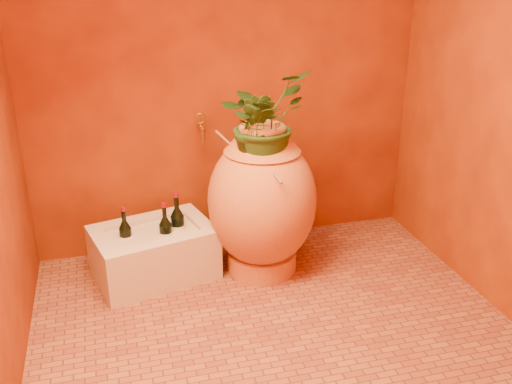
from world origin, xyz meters
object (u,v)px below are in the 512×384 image
object	(u,v)px
wine_bottle_c	(178,227)
wall_tap	(201,125)
amphora	(262,200)
stone_basin	(154,253)
wine_bottle_b	(166,234)
wine_bottle_a	(126,238)

from	to	relation	value
wine_bottle_c	wall_tap	xyz separation A→B (m)	(0.21, 0.27, 0.54)
amphora	stone_basin	bearing A→B (deg)	172.37
amphora	wine_bottle_b	size ratio (longest dim) A/B	2.97
amphora	stone_basin	distance (m)	0.73
stone_basin	wine_bottle_c	xyz separation A→B (m)	(0.15, 0.01, 0.15)
stone_basin	wine_bottle_a	bearing A→B (deg)	-176.17
amphora	stone_basin	xyz separation A→B (m)	(-0.65, 0.09, -0.31)
wine_bottle_c	wall_tap	distance (m)	0.64
wall_tap	wine_bottle_a	bearing A→B (deg)	-150.72
wine_bottle_b	wine_bottle_a	bearing A→B (deg)	173.33
wall_tap	wine_bottle_c	bearing A→B (deg)	-127.84
wine_bottle_c	stone_basin	bearing A→B (deg)	-176.06
stone_basin	wine_bottle_c	world-z (taller)	wine_bottle_c
wine_bottle_b	wall_tap	size ratio (longest dim) A/B	1.92
wine_bottle_a	wine_bottle_c	size ratio (longest dim) A/B	0.86
wine_bottle_c	wall_tap	size ratio (longest dim) A/B	2.15
wine_bottle_a	wine_bottle_b	bearing A→B (deg)	-6.67
wine_bottle_b	wine_bottle_c	size ratio (longest dim) A/B	0.89
wine_bottle_a	wine_bottle_c	distance (m)	0.31
stone_basin	wine_bottle_c	distance (m)	0.22
wine_bottle_a	wine_bottle_b	distance (m)	0.23
amphora	stone_basin	world-z (taller)	amphora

